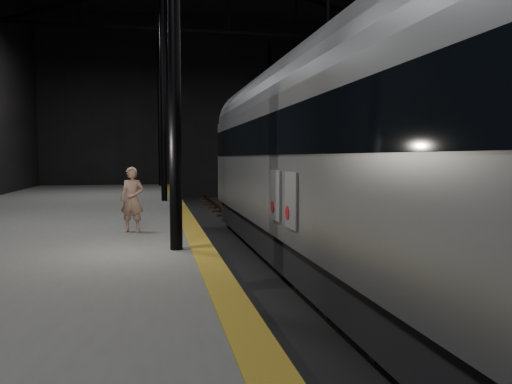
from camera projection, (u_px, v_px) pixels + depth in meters
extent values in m
plane|color=black|center=(296.00, 253.00, 15.26)|extent=(44.00, 44.00, 0.00)
cube|color=#575754|center=(34.00, 246.00, 13.72)|extent=(9.00, 43.80, 1.00)
cube|color=#575754|center=(512.00, 230.00, 16.72)|extent=(9.00, 43.80, 1.00)
cube|color=olive|center=(189.00, 224.00, 14.53)|extent=(0.50, 43.80, 0.01)
cube|color=#3F3328|center=(274.00, 249.00, 15.10)|extent=(0.08, 43.00, 0.14)
cube|color=#3F3328|center=(319.00, 247.00, 15.39)|extent=(0.08, 43.00, 0.14)
cube|color=black|center=(296.00, 252.00, 15.25)|extent=(2.40, 42.00, 0.12)
cylinder|color=black|center=(174.00, 7.00, 10.17)|extent=(0.26, 0.26, 10.00)
cylinder|color=black|center=(502.00, 27.00, 11.69)|extent=(0.26, 0.26, 10.00)
cylinder|color=black|center=(163.00, 88.00, 21.89)|extent=(0.26, 0.26, 10.00)
cylinder|color=black|center=(327.00, 92.00, 23.42)|extent=(0.26, 0.26, 10.00)
cylinder|color=black|center=(160.00, 112.00, 33.62)|extent=(0.26, 0.26, 10.00)
cylinder|color=black|center=(269.00, 114.00, 35.14)|extent=(0.26, 0.26, 10.00)
cube|color=black|center=(228.00, 33.00, 28.24)|extent=(23.60, 0.15, 0.18)
cube|color=#9B9DA2|center=(346.00, 167.00, 11.21)|extent=(3.10, 21.41, 3.21)
cube|color=black|center=(345.00, 255.00, 11.35)|extent=(2.84, 20.98, 0.91)
cube|color=black|center=(347.00, 133.00, 11.15)|extent=(3.17, 21.09, 0.96)
cylinder|color=slate|center=(347.00, 95.00, 11.09)|extent=(3.04, 21.20, 3.04)
cube|color=black|center=(270.00, 227.00, 18.70)|extent=(1.93, 2.36, 0.37)
cube|color=silver|center=(291.00, 200.00, 9.89)|extent=(0.04, 0.80, 1.12)
cube|color=silver|center=(276.00, 196.00, 11.14)|extent=(0.04, 0.80, 1.12)
cylinder|color=red|center=(287.00, 213.00, 10.09)|extent=(0.03, 0.28, 0.28)
cylinder|color=red|center=(273.00, 207.00, 11.35)|extent=(0.03, 0.28, 0.28)
imported|color=tan|center=(132.00, 199.00, 12.92)|extent=(0.72, 0.59, 1.70)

